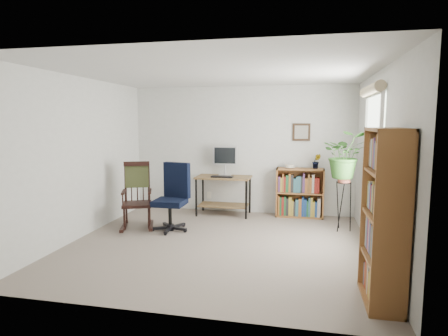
% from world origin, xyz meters
% --- Properties ---
extents(floor, '(4.20, 4.00, 0.00)m').
position_xyz_m(floor, '(0.00, 0.00, 0.00)').
color(floor, gray).
rests_on(floor, ground).
extents(ceiling, '(4.20, 4.00, 0.00)m').
position_xyz_m(ceiling, '(0.00, 0.00, 2.40)').
color(ceiling, silver).
rests_on(ceiling, ground).
extents(wall_back, '(4.20, 0.00, 2.40)m').
position_xyz_m(wall_back, '(0.00, 2.00, 1.20)').
color(wall_back, silver).
rests_on(wall_back, ground).
extents(wall_front, '(4.20, 0.00, 2.40)m').
position_xyz_m(wall_front, '(0.00, -2.00, 1.20)').
color(wall_front, silver).
rests_on(wall_front, ground).
extents(wall_left, '(0.00, 4.00, 2.40)m').
position_xyz_m(wall_left, '(-2.10, 0.00, 1.20)').
color(wall_left, silver).
rests_on(wall_left, ground).
extents(wall_right, '(0.00, 4.00, 2.40)m').
position_xyz_m(wall_right, '(2.10, 0.00, 1.20)').
color(wall_right, silver).
rests_on(wall_right, ground).
extents(window, '(0.12, 1.20, 1.50)m').
position_xyz_m(window, '(2.06, 0.30, 1.40)').
color(window, white).
rests_on(window, wall_right).
extents(desk, '(1.01, 0.55, 0.73)m').
position_xyz_m(desk, '(-0.28, 1.70, 0.36)').
color(desk, brown).
rests_on(desk, floor).
extents(monitor, '(0.46, 0.16, 0.56)m').
position_xyz_m(monitor, '(-0.28, 1.84, 1.01)').
color(monitor, silver).
rests_on(monitor, desk).
extents(keyboard, '(0.40, 0.15, 0.02)m').
position_xyz_m(keyboard, '(-0.28, 1.58, 0.74)').
color(keyboard, black).
rests_on(keyboard, desk).
extents(office_chair, '(0.72, 0.72, 1.10)m').
position_xyz_m(office_chair, '(-0.91, 0.52, 0.55)').
color(office_chair, black).
rests_on(office_chair, floor).
extents(rocking_chair, '(0.88, 1.09, 1.10)m').
position_xyz_m(rocking_chair, '(-1.48, 0.52, 0.55)').
color(rocking_chair, black).
rests_on(rocking_chair, floor).
extents(low_bookshelf, '(0.85, 0.28, 0.90)m').
position_xyz_m(low_bookshelf, '(1.11, 1.82, 0.45)').
color(low_bookshelf, '#935C30').
rests_on(low_bookshelf, floor).
extents(tall_bookshelf, '(0.32, 0.74, 1.68)m').
position_xyz_m(tall_bookshelf, '(1.92, -1.33, 0.84)').
color(tall_bookshelf, '#935C30').
rests_on(tall_bookshelf, floor).
extents(plant_stand, '(0.33, 0.33, 0.92)m').
position_xyz_m(plant_stand, '(1.80, 1.08, 0.46)').
color(plant_stand, black).
rests_on(plant_stand, floor).
extents(spider_plant, '(1.69, 1.88, 1.46)m').
position_xyz_m(spider_plant, '(1.80, 1.08, 1.58)').
color(spider_plant, '#2C5D20').
rests_on(spider_plant, plant_stand).
extents(potted_plant_small, '(0.13, 0.24, 0.11)m').
position_xyz_m(potted_plant_small, '(1.39, 1.83, 0.95)').
color(potted_plant_small, '#2C5D20').
rests_on(potted_plant_small, low_bookshelf).
extents(framed_picture, '(0.32, 0.04, 0.32)m').
position_xyz_m(framed_picture, '(1.11, 1.97, 1.55)').
color(framed_picture, black).
rests_on(framed_picture, wall_back).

